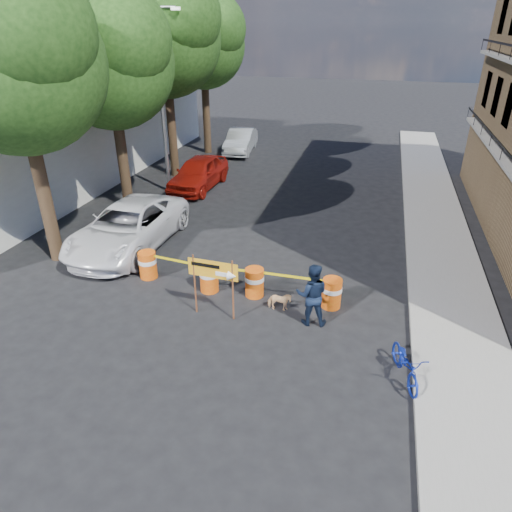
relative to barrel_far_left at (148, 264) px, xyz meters
The scene contains 19 objects.
ground 3.54m from the barrel_far_left, 27.70° to the right, with size 120.00×120.00×0.00m, color black.
sidewalk_east 10.29m from the barrel_far_left, 25.15° to the left, with size 2.40×40.00×0.15m, color gray.
white_building 13.20m from the barrel_far_left, 139.77° to the left, with size 8.00×22.00×6.00m, color silver.
tree_near 6.93m from the barrel_far_left, behind, with size 5.46×5.20×9.15m.
tree_mid_a 8.52m from the barrel_far_left, 124.06° to the left, with size 5.25×5.00×8.68m.
tree_mid_b 12.64m from the barrel_far_left, 109.27° to the left, with size 5.67×5.40×9.62m.
tree_far 16.81m from the barrel_far_left, 103.30° to the left, with size 5.04×4.80×8.84m.
streetlamp 9.23m from the barrel_far_left, 109.78° to the left, with size 1.25×0.18×8.00m.
barrel_far_left is the anchor object (origin of this frame).
barrel_mid_left 2.21m from the barrel_far_left, ahead, with size 0.58×0.58×0.90m.
barrel_mid_right 3.60m from the barrel_far_left, ahead, with size 0.58×0.58×0.90m.
barrel_far_right 5.90m from the barrel_far_left, ahead, with size 0.58×0.58×0.90m.
detour_sign 3.46m from the barrel_far_left, 26.77° to the right, with size 1.43×0.28×1.84m.
pedestrian 5.58m from the barrel_far_left, 11.59° to the right, with size 0.88×0.68×1.80m, color #101B32.
bicycle 8.38m from the barrel_far_left, 19.22° to the right, with size 0.58×0.88×1.67m, color #152CAD.
dog 4.57m from the barrel_far_left, ahead, with size 0.31×0.69×0.58m, color #E9BC86.
suv_white 2.54m from the barrel_far_left, 132.19° to the left, with size 2.62×5.68×1.58m, color white.
sedan_red 8.93m from the barrel_far_left, 100.94° to the left, with size 1.81×4.49×1.53m, color #9B160C.
sedan_silver 16.03m from the barrel_far_left, 96.07° to the left, with size 1.50×4.29×1.41m, color silver.
Camera 1 is at (3.60, -9.87, 7.42)m, focal length 32.00 mm.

